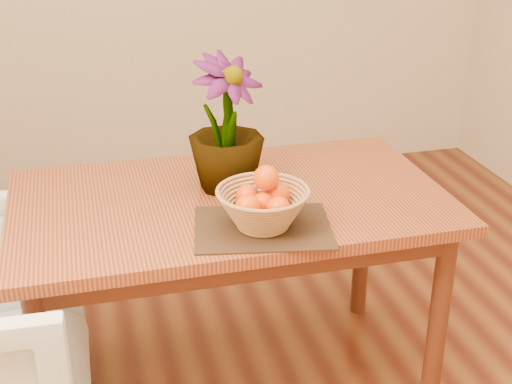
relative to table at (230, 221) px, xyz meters
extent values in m
cube|color=brown|center=(0.00, 0.00, 0.07)|extent=(1.40, 0.80, 0.04)
cube|color=#492011|center=(0.00, 0.00, 0.01)|extent=(1.28, 0.68, 0.08)
cylinder|color=#492011|center=(0.62, -0.32, -0.31)|extent=(0.06, 0.06, 0.71)
cylinder|color=#492011|center=(-0.62, 0.32, -0.31)|extent=(0.06, 0.06, 0.71)
cylinder|color=#492011|center=(0.62, 0.32, -0.31)|extent=(0.06, 0.06, 0.71)
cube|color=#342213|center=(0.04, -0.24, 0.09)|extent=(0.45, 0.37, 0.01)
cylinder|color=#AF7248|center=(0.04, -0.24, 0.10)|extent=(0.14, 0.14, 0.01)
sphere|color=#FF5704|center=(0.04, -0.24, 0.17)|extent=(0.06, 0.06, 0.06)
sphere|color=#FF5704|center=(0.10, -0.21, 0.18)|extent=(0.08, 0.08, 0.08)
sphere|color=#FF5704|center=(0.01, -0.19, 0.18)|extent=(0.07, 0.07, 0.07)
sphere|color=#FF5704|center=(-0.01, -0.28, 0.18)|extent=(0.08, 0.08, 0.08)
sphere|color=#FF5704|center=(0.08, -0.30, 0.18)|extent=(0.07, 0.07, 0.07)
sphere|color=#FF5704|center=(0.06, -0.22, 0.24)|extent=(0.08, 0.08, 0.08)
imported|color=#184E16|center=(0.01, 0.07, 0.31)|extent=(0.34, 0.34, 0.44)
camera|label=1|loc=(-0.45, -2.05, 1.06)|focal=50.00mm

